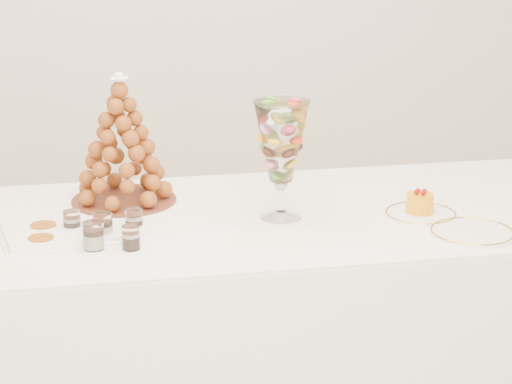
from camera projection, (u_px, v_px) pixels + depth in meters
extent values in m
cube|color=white|center=(230.00, 346.00, 3.13)|extent=(2.28, 1.01, 0.84)
cube|color=white|center=(229.00, 219.00, 3.00)|extent=(2.26, 1.01, 0.01)
cube|color=white|center=(110.00, 213.00, 3.01)|extent=(0.74, 0.62, 0.02)
cylinder|color=white|center=(281.00, 214.00, 3.00)|extent=(0.13, 0.13, 0.02)
cylinder|color=white|center=(281.00, 197.00, 2.98)|extent=(0.03, 0.03, 0.09)
sphere|color=white|center=(281.00, 183.00, 2.97)|extent=(0.04, 0.04, 0.04)
cylinder|color=white|center=(420.00, 214.00, 3.01)|extent=(0.22, 0.22, 0.01)
cylinder|color=white|center=(472.00, 233.00, 2.85)|extent=(0.25, 0.25, 0.01)
cylinder|color=white|center=(72.00, 222.00, 2.86)|extent=(0.05, 0.05, 0.07)
cylinder|color=white|center=(103.00, 226.00, 2.81)|extent=(0.07, 0.07, 0.08)
cylinder|color=white|center=(134.00, 220.00, 2.87)|extent=(0.06, 0.06, 0.07)
cylinder|color=white|center=(93.00, 236.00, 2.73)|extent=(0.06, 0.06, 0.08)
cylinder|color=white|center=(131.00, 238.00, 2.73)|extent=(0.06, 0.06, 0.07)
cylinder|color=white|center=(44.00, 230.00, 2.85)|extent=(0.08, 0.08, 0.03)
cylinder|color=white|center=(41.00, 242.00, 2.76)|extent=(0.08, 0.08, 0.02)
cylinder|color=brown|center=(124.00, 200.00, 3.08)|extent=(0.32, 0.32, 0.01)
cone|color=brown|center=(121.00, 138.00, 3.02)|extent=(0.27, 0.27, 0.39)
sphere|color=white|center=(119.00, 79.00, 2.96)|extent=(0.04, 0.04, 0.04)
cylinder|color=orange|center=(420.00, 203.00, 3.00)|extent=(0.08, 0.08, 0.06)
sphere|color=#950505|center=(425.00, 191.00, 3.00)|extent=(0.01, 0.01, 0.01)
sphere|color=#950505|center=(418.00, 190.00, 3.00)|extent=(0.01, 0.01, 0.01)
sphere|color=#950505|center=(416.00, 192.00, 2.99)|extent=(0.01, 0.01, 0.01)
sphere|color=#950505|center=(423.00, 193.00, 2.98)|extent=(0.01, 0.01, 0.01)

